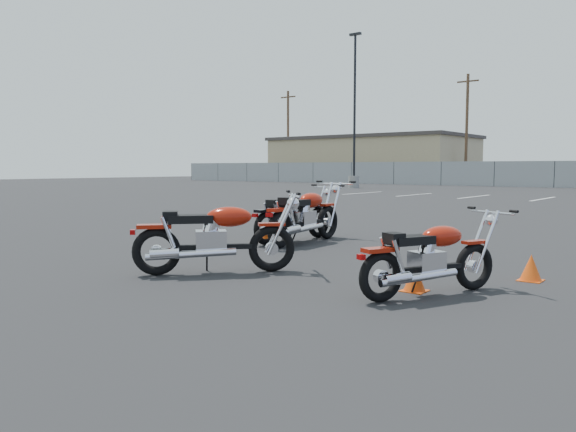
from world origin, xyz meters
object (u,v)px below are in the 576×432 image
Objects in this scene: motorcycle_second_black at (294,216)px; motorcycle_third_red at (214,237)px; motorcycle_rear_red at (430,257)px; motorcycle_front_red at (305,215)px.

motorcycle_third_red reaches higher than motorcycle_second_black.
motorcycle_rear_red is at bearing 10.98° from motorcycle_third_red.
motorcycle_rear_red is at bearing -35.80° from motorcycle_front_red.
motorcycle_second_black is at bearing 109.77° from motorcycle_third_red.
motorcycle_second_black is 3.33m from motorcycle_third_red.
motorcycle_third_red is 2.76m from motorcycle_rear_red.
motorcycle_second_black is 4.64m from motorcycle_rear_red.
motorcycle_front_red is at bearing -13.98° from motorcycle_second_black.
motorcycle_front_red is 4.33m from motorcycle_rear_red.
motorcycle_rear_red is (2.71, 0.52, -0.07)m from motorcycle_third_red.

